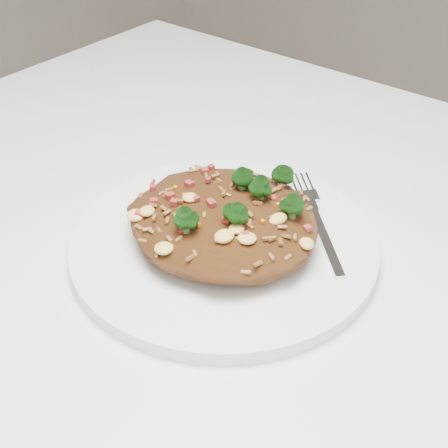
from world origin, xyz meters
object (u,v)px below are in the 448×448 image
(dining_table, at_px, (335,365))
(fork, at_px, (319,225))
(fried_rice, at_px, (225,213))
(plate, at_px, (224,244))

(dining_table, height_order, fork, fork)
(dining_table, distance_m, fork, 0.13)
(dining_table, height_order, fried_rice, fried_rice)
(fried_rice, relative_size, fork, 1.37)
(plate, xyz_separation_m, fork, (0.06, 0.07, 0.01))
(dining_table, bearing_deg, fork, 140.77)
(plate, height_order, fried_rice, fried_rice)
(dining_table, xyz_separation_m, fork, (-0.06, 0.05, 0.11))
(fried_rice, bearing_deg, fork, 49.63)
(dining_table, relative_size, plate, 4.36)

